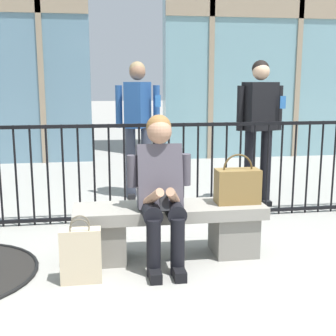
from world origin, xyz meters
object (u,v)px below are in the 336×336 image
(handbag_on_bench, at_px, (237,185))
(bystander_at_railing, at_px, (138,119))
(stone_bench, at_px, (170,226))
(shopping_bag, at_px, (81,255))
(bystander_further_back, at_px, (259,122))
(seated_person_with_phone, at_px, (161,186))

(handbag_on_bench, bearing_deg, bystander_at_railing, 107.60)
(stone_bench, bearing_deg, handbag_on_bench, -0.99)
(shopping_bag, xyz_separation_m, bystander_further_back, (2.03, 1.89, 0.79))
(shopping_bag, xyz_separation_m, bystander_at_railing, (0.65, 2.46, 0.79))
(seated_person_with_phone, xyz_separation_m, bystander_at_railing, (0.02, 2.19, 0.35))
(stone_bench, relative_size, bystander_at_railing, 0.94)
(shopping_bag, bearing_deg, bystander_at_railing, 75.13)
(handbag_on_bench, bearing_deg, shopping_bag, -163.51)
(shopping_bag, height_order, bystander_further_back, bystander_further_back)
(bystander_further_back, bearing_deg, seated_person_with_phone, -130.72)
(stone_bench, xyz_separation_m, bystander_further_back, (1.30, 1.50, 0.73))
(handbag_on_bench, height_order, bystander_at_railing, bystander_at_railing)
(handbag_on_bench, distance_m, bystander_further_back, 1.72)
(stone_bench, relative_size, bystander_further_back, 0.94)
(shopping_bag, distance_m, bystander_further_back, 2.89)
(seated_person_with_phone, bearing_deg, bystander_at_railing, 89.53)
(seated_person_with_phone, relative_size, handbag_on_bench, 2.85)
(handbag_on_bench, distance_m, shopping_bag, 1.42)
(stone_bench, height_order, handbag_on_bench, handbag_on_bench)
(bystander_at_railing, bearing_deg, seated_person_with_phone, -90.47)
(bystander_at_railing, relative_size, bystander_further_back, 1.00)
(shopping_bag, height_order, bystander_at_railing, bystander_at_railing)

